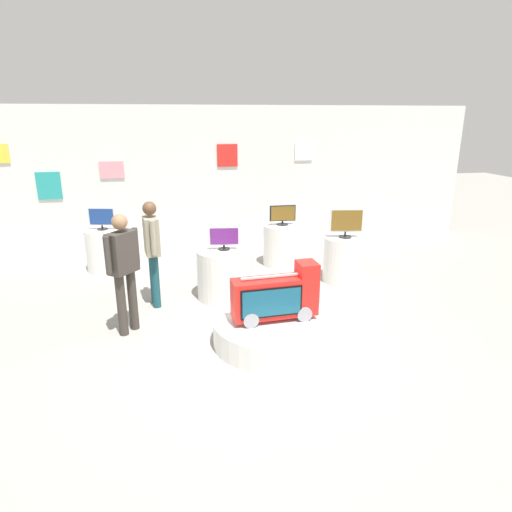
% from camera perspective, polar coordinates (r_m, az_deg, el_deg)
% --- Properties ---
extents(ground_plane, '(30.00, 30.00, 0.00)m').
position_cam_1_polar(ground_plane, '(5.69, -0.23, -11.49)').
color(ground_plane, gray).
extents(back_wall_display, '(11.77, 0.13, 2.98)m').
position_cam_1_polar(back_wall_display, '(9.68, -5.85, 10.01)').
color(back_wall_display, silver).
rests_on(back_wall_display, ground).
extents(main_display_pedestal, '(1.56, 1.56, 0.32)m').
position_cam_1_polar(main_display_pedestal, '(5.70, 2.37, -9.59)').
color(main_display_pedestal, silver).
rests_on(main_display_pedestal, ground).
extents(novelty_firetruck_tv, '(1.08, 0.40, 0.72)m').
position_cam_1_polar(novelty_firetruck_tv, '(5.51, 2.66, -5.36)').
color(novelty_firetruck_tv, gray).
rests_on(novelty_firetruck_tv, main_display_pedestal).
extents(display_pedestal_left_rear, '(0.72, 0.72, 0.79)m').
position_cam_1_polar(display_pedestal_left_rear, '(8.53, 3.38, 1.48)').
color(display_pedestal_left_rear, silver).
rests_on(display_pedestal_left_rear, ground).
extents(tv_on_left_rear, '(0.50, 0.22, 0.38)m').
position_cam_1_polar(tv_on_left_rear, '(8.38, 3.46, 5.35)').
color(tv_on_left_rear, black).
rests_on(tv_on_left_rear, display_pedestal_left_rear).
extents(display_pedestal_center_rear, '(0.87, 0.87, 0.79)m').
position_cam_1_polar(display_pedestal_center_rear, '(6.99, -4.07, -2.26)').
color(display_pedestal_center_rear, silver).
rests_on(display_pedestal_center_rear, ground).
extents(tv_on_center_rear, '(0.47, 0.18, 0.36)m').
position_cam_1_polar(tv_on_center_rear, '(6.80, -4.17, 2.40)').
color(tv_on_center_rear, black).
rests_on(tv_on_center_rear, display_pedestal_center_rear).
extents(display_pedestal_right_rear, '(0.67, 0.67, 0.79)m').
position_cam_1_polar(display_pedestal_right_rear, '(8.64, -18.94, 0.73)').
color(display_pedestal_right_rear, silver).
rests_on(display_pedestal_right_rear, ground).
extents(tv_on_right_rear, '(0.47, 0.19, 0.40)m').
position_cam_1_polar(tv_on_right_rear, '(8.49, -19.34, 4.68)').
color(tv_on_right_rear, black).
rests_on(tv_on_right_rear, display_pedestal_right_rear).
extents(display_pedestal_far_right, '(0.70, 0.70, 0.79)m').
position_cam_1_polar(display_pedestal_far_right, '(7.80, 11.25, -0.42)').
color(display_pedestal_far_right, silver).
rests_on(display_pedestal_far_right, ground).
extents(tv_on_far_right, '(0.56, 0.22, 0.49)m').
position_cam_1_polar(tv_on_far_right, '(7.62, 11.56, 4.33)').
color(tv_on_far_right, black).
rests_on(tv_on_far_right, display_pedestal_far_right).
extents(shopper_browsing_near_truck, '(0.40, 0.44, 1.61)m').
position_cam_1_polar(shopper_browsing_near_truck, '(5.91, -16.72, -1.13)').
color(shopper_browsing_near_truck, '#38332D').
rests_on(shopper_browsing_near_truck, ground).
extents(shopper_browsing_rear, '(0.25, 0.56, 1.60)m').
position_cam_1_polar(shopper_browsing_rear, '(6.69, -13.26, 1.26)').
color(shopper_browsing_rear, '#194751').
rests_on(shopper_browsing_rear, ground).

